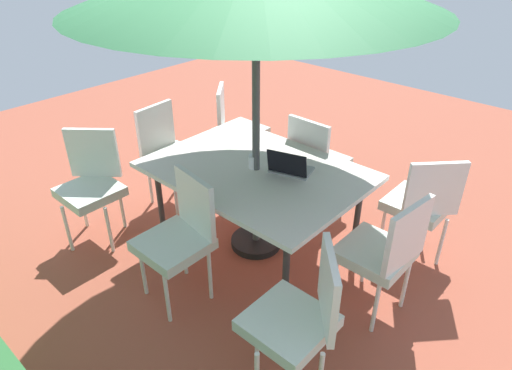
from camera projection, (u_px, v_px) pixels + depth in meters
ground_plane at (256, 245)px, 4.02m from camera, size 10.00×10.00×0.02m
dining_table at (256, 174)px, 3.65m from camera, size 1.70×1.24×0.76m
chair_northwest at (300, 315)px, 2.57m from camera, size 0.59×0.59×0.98m
chair_west at (384, 250)px, 3.07m from camera, size 0.48×0.47×0.98m
chair_south at (316, 159)px, 4.24m from camera, size 0.46×0.46×0.98m
chair_southwest at (422, 202)px, 3.60m from camera, size 0.59×0.59×0.98m
chair_northeast at (91, 182)px, 3.87m from camera, size 0.58×0.59×0.98m
chair_north at (180, 234)px, 3.23m from camera, size 0.48×0.49×0.98m
chair_east at (168, 150)px, 4.39m from camera, size 0.48×0.47×0.98m
chair_southeast at (235, 126)px, 4.91m from camera, size 0.59×0.58×0.98m
laptop at (290, 168)px, 3.54m from camera, size 0.38×0.33×0.21m
cup at (254, 161)px, 3.62m from camera, size 0.08×0.08×0.11m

